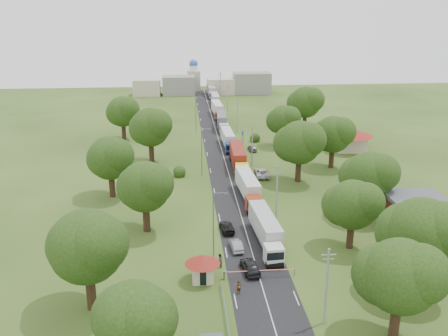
{
  "coord_description": "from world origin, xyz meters",
  "views": [
    {
      "loc": [
        -9.32,
        -80.02,
        33.02
      ],
      "look_at": [
        -1.42,
        10.5,
        3.0
      ],
      "focal_mm": 40.0,
      "sensor_mm": 36.0,
      "label": 1
    }
  ],
  "objects": [
    {
      "name": "truck_3",
      "position": [
        1.74,
        35.64,
        1.99
      ],
      "size": [
        2.6,
        13.55,
        3.75
      ],
      "color": "navy",
      "rests_on": "ground"
    },
    {
      "name": "road",
      "position": [
        0.0,
        20.0,
        0.0
      ],
      "size": [
        8.0,
        200.0,
        0.04
      ],
      "primitive_type": "cube",
      "color": "black",
      "rests_on": "ground"
    },
    {
      "name": "truck_6",
      "position": [
        2.32,
        87.31,
        1.98
      ],
      "size": [
        2.4,
        13.48,
        3.74
      ],
      "color": "#256335",
      "rests_on": "ground"
    },
    {
      "name": "tree_7",
      "position": [
        23.99,
        50.17,
        7.85
      ],
      "size": [
        9.6,
        9.6,
        12.05
      ],
      "color": "#382616",
      "rests_on": "ground"
    },
    {
      "name": "car_lane_mid",
      "position": [
        -2.11,
        -17.23,
        0.67
      ],
      "size": [
        1.81,
        4.2,
        1.35
      ],
      "primitive_type": "imported",
      "rotation": [
        0.0,
        0.0,
        3.24
      ],
      "color": "gray",
      "rests_on": "ground"
    },
    {
      "name": "truck_1",
      "position": [
        2.13,
        1.79,
        2.14
      ],
      "size": [
        3.23,
        14.59,
        4.03
      ],
      "color": "#9D3012",
      "rests_on": "ground"
    },
    {
      "name": "tree_3",
      "position": [
        19.99,
        -7.84,
        7.22
      ],
      "size": [
        8.8,
        8.8,
        11.07
      ],
      "color": "#382616",
      "rests_on": "ground"
    },
    {
      "name": "pole_3",
      "position": [
        5.5,
        49.0,
        4.68
      ],
      "size": [
        1.6,
        0.24,
        9.0
      ],
      "color": "gray",
      "rests_on": "ground"
    },
    {
      "name": "car_verge_near",
      "position": [
        6.46,
        13.47,
        0.81
      ],
      "size": [
        2.88,
        5.93,
        1.63
      ],
      "primitive_type": "imported",
      "rotation": [
        0.0,
        0.0,
        3.11
      ],
      "color": "silver",
      "rests_on": "ground"
    },
    {
      "name": "ground",
      "position": [
        0.0,
        0.0,
        0.0
      ],
      "size": [
        260.0,
        260.0,
        0.0
      ],
      "primitive_type": "plane",
      "color": "#284115",
      "rests_on": "ground"
    },
    {
      "name": "truck_4",
      "position": [
        1.84,
        54.4,
        2.17
      ],
      "size": [
        3.21,
        14.81,
        4.09
      ],
      "color": "silver",
      "rests_on": "ground"
    },
    {
      "name": "pole_4",
      "position": [
        5.5,
        77.0,
        4.68
      ],
      "size": [
        1.6,
        0.24,
        9.0
      ],
      "color": "gray",
      "rests_on": "ground"
    },
    {
      "name": "guard_rail",
      "position": [
        -5.0,
        -35.0,
        0.0
      ],
      "size": [
        0.1,
        17.0,
        1.7
      ],
      "primitive_type": null,
      "color": "slate",
      "rests_on": "ground"
    },
    {
      "name": "lamp_1",
      "position": [
        -5.35,
        15.0,
        5.55
      ],
      "size": [
        2.03,
        0.22,
        10.0
      ],
      "color": "slate",
      "rests_on": "ground"
    },
    {
      "name": "guard_booth",
      "position": [
        -7.2,
        -25.0,
        2.16
      ],
      "size": [
        4.4,
        4.4,
        3.45
      ],
      "color": "beige",
      "rests_on": "ground"
    },
    {
      "name": "tree_9",
      "position": [
        -20.01,
        -29.83,
        7.85
      ],
      "size": [
        9.6,
        9.6,
        12.05
      ],
      "color": "#382616",
      "rests_on": "ground"
    },
    {
      "name": "pole_5",
      "position": [
        5.5,
        105.0,
        4.68
      ],
      "size": [
        1.6,
        0.24,
        9.0
      ],
      "color": "gray",
      "rests_on": "ground"
    },
    {
      "name": "car_lane_rear",
      "position": [
        -2.86,
        -11.1,
        0.67
      ],
      "size": [
        2.25,
        4.74,
        1.33
      ],
      "primitive_type": "imported",
      "rotation": [
        0.0,
        0.0,
        3.23
      ],
      "color": "black",
      "rests_on": "ground"
    },
    {
      "name": "distant_town",
      "position": [
        0.68,
        110.0,
        3.49
      ],
      "size": [
        52.0,
        8.0,
        8.0
      ],
      "color": "gray",
      "rests_on": "ground"
    },
    {
      "name": "tree_11",
      "position": [
        -22.01,
        5.16,
        7.22
      ],
      "size": [
        8.8,
        8.8,
        11.07
      ],
      "color": "#382616",
      "rests_on": "ground"
    },
    {
      "name": "tree_6",
      "position": [
        14.99,
        35.14,
        6.6
      ],
      "size": [
        8.0,
        8.0,
        10.1
      ],
      "color": "#382616",
      "rests_on": "ground"
    },
    {
      "name": "truck_7",
      "position": [
        2.07,
        104.66,
        2.09
      ],
      "size": [
        2.8,
        14.21,
        3.93
      ],
      "color": "#A6A6A6",
      "rests_on": "ground"
    },
    {
      "name": "truck_5",
      "position": [
        1.81,
        70.51,
        2.13
      ],
      "size": [
        3.05,
        14.5,
        4.01
      ],
      "color": "#9A3517",
      "rests_on": "ground"
    },
    {
      "name": "boom_barrier",
      "position": [
        -1.36,
        -25.0,
        0.89
      ],
      "size": [
        9.22,
        0.35,
        1.18
      ],
      "color": "slate",
      "rests_on": "ground"
    },
    {
      "name": "pole_1",
      "position": [
        5.5,
        -7.0,
        4.68
      ],
      "size": [
        1.6,
        0.24,
        9.0
      ],
      "color": "gray",
      "rests_on": "ground"
    },
    {
      "name": "lamp_0",
      "position": [
        -5.35,
        -20.0,
        5.55
      ],
      "size": [
        2.03,
        0.22,
        10.0
      ],
      "color": "slate",
      "rests_on": "ground"
    },
    {
      "name": "lamp_2",
      "position": [
        -5.35,
        50.0,
        5.55
      ],
      "size": [
        2.03,
        0.22,
        10.0
      ],
      "color": "slate",
      "rests_on": "ground"
    },
    {
      "name": "tree_12",
      "position": [
        -16.01,
        25.17,
        7.85
      ],
      "size": [
        9.6,
        9.6,
        12.05
      ],
      "color": "#382616",
      "rests_on": "ground"
    },
    {
      "name": "truck_0",
      "position": [
        2.35,
        -15.71,
        2.14
      ],
      "size": [
        3.29,
        14.63,
        4.04
      ],
      "color": "silver",
      "rests_on": "ground"
    },
    {
      "name": "tree_8",
      "position": [
        -14.01,
        -41.86,
        6.6
      ],
      "size": [
        8.0,
        8.0,
        10.1
      ],
      "color": "#382616",
      "rests_on": "ground"
    },
    {
      "name": "pole_2",
      "position": [
        5.5,
        21.0,
        4.68
      ],
      "size": [
        1.6,
        0.24,
        9.0
      ],
      "color": "gray",
      "rests_on": "ground"
    },
    {
      "name": "tree_4",
      "position": [
        12.99,
        10.17,
        7.85
      ],
      "size": [
        9.6,
        9.6,
        12.05
      ],
      "color": "#382616",
      "rests_on": "ground"
    },
    {
      "name": "tree_1",
      "position": [
        17.99,
        -29.83,
        7.85
      ],
      "size": [
        9.6,
        9.6,
        12.05
      ],
      "color": "#382616",
      "rests_on": "ground"
    },
    {
      "name": "car_lane_front",
      "position": [
        -1.0,
        -23.5,
        0.82
      ],
      "size": [
        2.51,
        5.0,
        1.64
      ],
      "primitive_type": "imported",
      "rotation": [
        0.0,
        0.0,
        3.27
      ],
      "color": "black",
      "rests_on": "ground"
    },
    {
      "name": "car_verge_far",
      "position": [
        7.11,
        31.77,
        0.68
      ],
      "size": [
        2.01,
        4.15,
        1.37
      ],
      "primitive_type": "imported",
      "rotation": [
        0.0,
        0.0,
        3.24
      ],
      "color": "slate",
      "rests_on": "ground"
    },
    {
      "name": "pedestrian_booth",
      "position": [
        -4.8,
        -22.0,
        0.95
      ],
      "size": [
        0.84,
        1.02,
        1.9
      ],
      "primitive_type": "imported",
      "rotation": [
        0.0,
        0.0,
        -1.43
      ],
      "color": "gray",
      "rests_on": "ground"
    },
    {
      "name": "tree_0",
      "position": [
        11.99,
        -37.84,
        7.22
      ],
      "size": [
        8.8,
        8.8,
        11.07
      ],
      "color": "#382616",
      "rests_on": "ground"
    },
    {
      "name": "pedestrian_near",
      "position": [
        -3.05,
        -28.5,
        0.83
      ],
      "size": [
        0.7,
        0.58,
        1.65
      ],
      "primitive_type": "imported",
      "rotation": [
        0.0,
        0.0,
        0.35
      ],
      "color": "gray",
      "rests_on": "ground"
    },
    {
      "name": "pole_0",
      "position": [
        5.5,
        -35.0,
        4.68
      ],
      "size": [
        1.6,
        0.24,
        9.0
      ],
      "color": "gray",
      "rests_on": "ground"
    },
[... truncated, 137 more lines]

